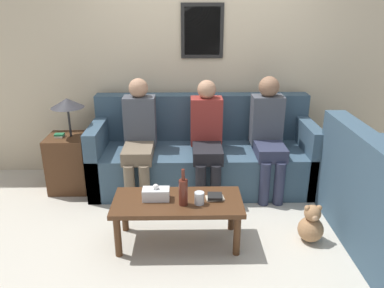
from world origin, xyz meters
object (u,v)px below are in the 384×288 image
Objects in this scene: wine_bottle at (183,191)px; person_middle at (207,135)px; drinking_glass at (199,198)px; person_left at (139,134)px; coffee_table at (178,206)px; teddy_bear at (311,225)px; couch_main at (203,156)px; person_right at (268,131)px.

wine_bottle is 0.26× the size of person_middle.
wine_bottle is 3.08× the size of drinking_glass.
coffee_table is at bearing -66.26° from person_left.
teddy_bear is (1.60, -0.97, -0.53)m from person_left.
couch_main is 2.22× the size of coffee_table.
drinking_glass is at bearing -176.88° from teddy_bear.
drinking_glass is 1.33m from person_right.
couch_main reaches higher than drinking_glass.
wine_bottle is 0.26× the size of person_left.
teddy_bear is at bearing -51.73° from couch_main.
person_left is at bearing 178.95° from person_middle.
teddy_bear is (0.99, 0.05, -0.31)m from drinking_glass.
couch_main reaches higher than coffee_table.
person_right reaches higher than teddy_bear.
wine_bottle is at bearing -175.27° from drinking_glass.
person_left is at bearing 148.77° from teddy_bear.
person_right is at bearing 3.12° from person_middle.
coffee_table is 1.05m from person_middle.
person_left is 1.95m from teddy_bear.
couch_main is 0.80m from person_right.
person_middle is (0.30, 0.95, 0.32)m from coffee_table.
person_left reaches higher than drinking_glass.
person_left is at bearing 114.61° from wine_bottle.
person_right is 3.58× the size of teddy_bear.
person_right is at bearing 45.65° from coffee_table.
person_right is at bearing -12.79° from couch_main.
person_left is 3.54× the size of teddy_bear.
couch_main is at bearing 99.39° from person_middle.
wine_bottle is 1.19m from teddy_bear.
person_right is (0.70, -0.16, 0.35)m from couch_main.
teddy_bear is at bearing 3.31° from wine_bottle.
person_middle reaches higher than teddy_bear.
couch_main reaches higher than teddy_bear.
person_right is (0.97, 0.99, 0.34)m from coffee_table.
person_middle is 1.40m from teddy_bear.
person_middle is at bearing 76.30° from wine_bottle.
drinking_glass is (-0.08, -1.21, 0.12)m from couch_main.
teddy_bear is at bearing 3.12° from drinking_glass.
drinking_glass is at bearing -126.74° from person_right.
coffee_table is at bearing 179.73° from teddy_bear.
drinking_glass is at bearing -93.96° from couch_main.
couch_main is 1.94× the size of person_right.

